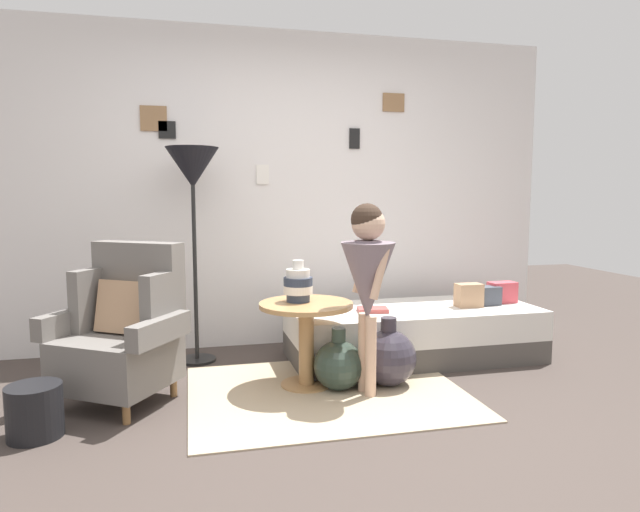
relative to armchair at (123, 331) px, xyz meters
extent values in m
plane|color=#423833|center=(1.12, -0.81, -0.44)|extent=(12.00, 12.00, 0.00)
cube|color=silver|center=(1.12, 1.14, 0.86)|extent=(4.80, 0.10, 2.60)
cube|color=olive|center=(0.16, 1.09, 1.42)|extent=(0.20, 0.02, 0.19)
cube|color=#B8B8B6|center=(0.16, 1.08, 1.42)|extent=(0.16, 0.01, 0.15)
cube|color=black|center=(1.80, 1.09, 1.30)|extent=(0.09, 0.02, 0.17)
cube|color=#AEAEAD|center=(1.80, 1.08, 1.30)|extent=(0.07, 0.01, 0.13)
cube|color=olive|center=(2.14, 1.09, 1.61)|extent=(0.19, 0.02, 0.15)
cube|color=#5D5D58|center=(2.14, 1.08, 1.61)|extent=(0.15, 0.01, 0.12)
cube|color=white|center=(1.01, 1.09, 0.99)|extent=(0.10, 0.02, 0.16)
cube|color=slate|center=(1.01, 1.08, 0.99)|extent=(0.08, 0.01, 0.12)
cube|color=black|center=(0.26, 1.09, 1.33)|extent=(0.13, 0.02, 0.13)
cube|color=gray|center=(0.26, 1.08, 1.33)|extent=(0.10, 0.01, 0.10)
cube|color=tan|center=(1.24, -0.17, -0.43)|extent=(1.73, 1.39, 0.01)
cylinder|color=olive|center=(-0.36, -0.12, -0.38)|extent=(0.04, 0.04, 0.12)
cylinder|color=olive|center=(0.04, -0.38, -0.38)|extent=(0.04, 0.04, 0.12)
cylinder|color=olive|center=(-0.12, 0.26, -0.38)|extent=(0.04, 0.04, 0.12)
cylinder|color=olive|center=(0.29, 0.00, -0.38)|extent=(0.04, 0.04, 0.12)
cube|color=slate|center=(-0.04, -0.06, -0.17)|extent=(0.81, 0.80, 0.30)
cube|color=slate|center=(0.09, 0.13, 0.26)|extent=(0.58, 0.44, 0.55)
cube|color=slate|center=(-0.20, 0.17, 0.17)|extent=(0.23, 0.30, 0.39)
cube|color=slate|center=(0.23, -0.12, 0.17)|extent=(0.23, 0.30, 0.39)
cube|color=slate|center=(-0.33, 0.10, 0.05)|extent=(0.35, 0.47, 0.14)
cube|color=slate|center=(0.23, -0.25, 0.05)|extent=(0.35, 0.47, 0.14)
cube|color=tan|center=(0.02, 0.02, 0.14)|extent=(0.39, 0.33, 0.33)
cube|color=#4C4742|center=(2.07, 0.41, -0.35)|extent=(1.91, 0.82, 0.18)
cube|color=silver|center=(2.07, 0.41, -0.15)|extent=(1.91, 0.82, 0.22)
cube|color=#D64C56|center=(2.84, 0.43, 0.04)|extent=(0.22, 0.13, 0.17)
cube|color=#474C56|center=(2.68, 0.37, 0.03)|extent=(0.19, 0.13, 0.15)
cube|color=tan|center=(2.50, 0.34, 0.05)|extent=(0.20, 0.12, 0.18)
cylinder|color=tan|center=(1.14, -0.02, -0.43)|extent=(0.34, 0.34, 0.02)
cylinder|color=tan|center=(1.14, -0.02, -0.16)|extent=(0.10, 0.10, 0.51)
cylinder|color=tan|center=(1.14, -0.02, 0.11)|extent=(0.62, 0.62, 0.03)
cylinder|color=#2D384C|center=(1.10, 0.03, 0.15)|extent=(0.16, 0.16, 0.05)
cylinder|color=white|center=(1.10, 0.03, 0.20)|extent=(0.19, 0.19, 0.05)
cylinder|color=#2D384C|center=(1.10, 0.03, 0.26)|extent=(0.19, 0.19, 0.05)
cylinder|color=white|center=(1.10, 0.03, 0.31)|extent=(0.16, 0.16, 0.05)
cylinder|color=white|center=(1.10, 0.03, 0.37)|extent=(0.07, 0.07, 0.06)
cylinder|color=black|center=(0.44, 0.72, -0.43)|extent=(0.28, 0.28, 0.02)
cylinder|color=black|center=(0.44, 0.72, 0.34)|extent=(0.03, 0.03, 1.52)
cone|color=black|center=(0.44, 0.72, 1.02)|extent=(0.39, 0.39, 0.30)
cylinder|color=#D8AD8E|center=(1.49, -0.30, -0.18)|extent=(0.07, 0.07, 0.52)
cylinder|color=#D8AD8E|center=(1.47, -0.20, -0.18)|extent=(0.07, 0.07, 0.52)
cone|color=slate|center=(1.48, -0.25, 0.29)|extent=(0.34, 0.34, 0.49)
cylinder|color=slate|center=(1.48, -0.25, 0.45)|extent=(0.17, 0.17, 0.19)
cylinder|color=#D8AD8E|center=(1.52, -0.37, 0.36)|extent=(0.14, 0.07, 0.33)
cylinder|color=#D8AD8E|center=(1.48, -0.13, 0.36)|extent=(0.14, 0.07, 0.33)
sphere|color=#D8AD8E|center=(1.48, -0.25, 0.65)|extent=(0.21, 0.21, 0.21)
sphere|color=#38281E|center=(1.47, -0.26, 0.68)|extent=(0.20, 0.20, 0.20)
cube|color=#AB4945|center=(1.72, 0.34, -0.02)|extent=(0.25, 0.20, 0.03)
sphere|color=#2D3D33|center=(1.33, -0.13, -0.28)|extent=(0.33, 0.33, 0.33)
cylinder|color=#2D3D33|center=(1.33, -0.13, -0.07)|extent=(0.09, 0.09, 0.09)
sphere|color=#332D38|center=(1.67, -0.12, -0.25)|extent=(0.37, 0.37, 0.37)
cylinder|color=#332D38|center=(1.67, -0.12, -0.02)|extent=(0.10, 0.10, 0.09)
cylinder|color=black|center=(-0.40, -0.44, -0.30)|extent=(0.28, 0.28, 0.28)
camera|label=1|loc=(0.40, -3.48, 0.83)|focal=30.95mm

